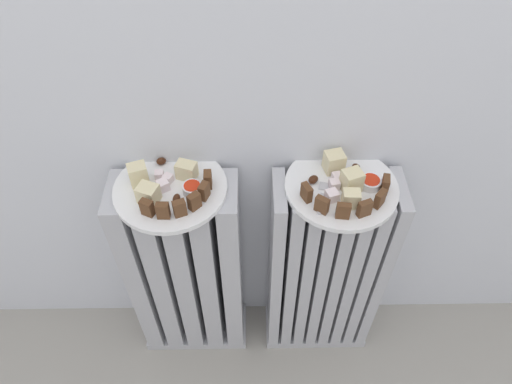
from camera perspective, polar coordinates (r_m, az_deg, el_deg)
radiator_left at (r=1.34m, az=-8.28°, el=-9.76°), size 0.31×0.14×0.68m
radiator_right at (r=1.34m, az=8.26°, el=-9.58°), size 0.31×0.14×0.68m
plate_left at (r=1.07m, az=-10.29°, el=0.40°), size 0.25×0.25×0.01m
plate_right at (r=1.07m, az=10.26°, el=0.61°), size 0.25×0.25×0.01m
dark_cake_slice_left_0 at (r=1.00m, az=-13.01°, el=-1.87°), size 0.03×0.03×0.04m
dark_cake_slice_left_1 at (r=0.99m, az=-11.18°, el=-2.22°), size 0.03×0.02×0.04m
dark_cake_slice_left_2 at (r=0.99m, az=-9.21°, el=-1.96°), size 0.03×0.03×0.04m
dark_cake_slice_left_3 at (r=1.00m, az=-7.47°, el=-1.12°), size 0.03×0.03×0.04m
dark_cake_slice_left_4 at (r=1.01m, az=-6.28°, el=0.11°), size 0.03×0.03×0.04m
dark_cake_slice_left_5 at (r=1.04m, az=-5.84°, el=1.50°), size 0.02×0.03×0.04m
marble_cake_slice_left_0 at (r=1.07m, az=-14.04°, el=2.06°), size 0.05×0.04×0.05m
marble_cake_slice_left_1 at (r=1.03m, az=-12.89°, el=-0.22°), size 0.05×0.05×0.04m
marble_cake_slice_left_2 at (r=1.06m, az=-8.38°, el=2.59°), size 0.05×0.04×0.04m
turkish_delight_left_0 at (r=1.05m, az=-11.19°, el=0.79°), size 0.03×0.03×0.02m
turkish_delight_left_1 at (r=1.07m, az=-10.58°, el=1.62°), size 0.03×0.03×0.02m
turkish_delight_left_2 at (r=1.08m, az=-11.61°, el=2.05°), size 0.02×0.02×0.02m
medjool_date_left_0 at (r=1.11m, az=-11.39°, el=3.67°), size 0.03×0.02×0.02m
medjool_date_left_1 at (r=1.02m, az=-9.58°, el=-0.83°), size 0.02×0.03×0.02m
jam_bowl_left at (r=1.03m, az=-7.70°, el=0.41°), size 0.04×0.04×0.02m
dark_cake_slice_right_0 at (r=1.01m, az=6.13°, el=-0.06°), size 0.02×0.03×0.04m
dark_cake_slice_right_1 at (r=0.99m, az=7.96°, el=-1.55°), size 0.03×0.03×0.04m
dark_cake_slice_right_2 at (r=0.99m, az=10.49°, el=-2.25°), size 0.03×0.02×0.04m
dark_cake_slice_right_3 at (r=1.00m, az=12.99°, el=-1.96°), size 0.03×0.02×0.04m
dark_cake_slice_right_4 at (r=1.03m, az=14.74°, el=-0.79°), size 0.03×0.03×0.04m
dark_cake_slice_right_5 at (r=1.06m, az=15.36°, el=0.89°), size 0.02×0.03×0.04m
marble_cake_slice_right_0 at (r=1.08m, az=9.40°, el=3.61°), size 0.05×0.05×0.05m
marble_cake_slice_right_1 at (r=1.04m, az=11.48°, el=1.34°), size 0.05×0.05×0.05m
marble_cake_slice_right_2 at (r=1.01m, az=11.40°, el=-0.79°), size 0.04×0.03×0.04m
turkish_delight_right_0 at (r=1.05m, az=9.44°, el=0.92°), size 0.02×0.02×0.02m
turkish_delight_right_1 at (r=1.08m, az=11.84°, el=2.02°), size 0.02×0.02×0.02m
turkish_delight_right_2 at (r=1.07m, az=9.70°, el=1.80°), size 0.02×0.02×0.02m
turkish_delight_right_3 at (r=1.02m, az=9.15°, el=-0.44°), size 0.03×0.03×0.02m
medjool_date_right_0 at (r=1.10m, az=11.98°, el=2.90°), size 0.02×0.03×0.02m
medjool_date_right_1 at (r=1.05m, az=6.93°, el=1.50°), size 0.03×0.03×0.02m
jam_bowl_right at (r=1.07m, az=13.65°, el=1.15°), size 0.05×0.05×0.02m
fork at (r=1.03m, az=7.97°, el=-0.39°), size 0.04×0.09×0.00m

